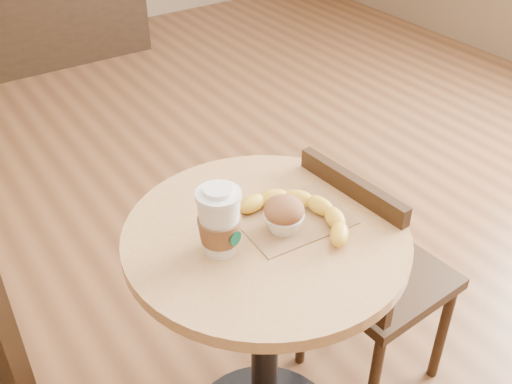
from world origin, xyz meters
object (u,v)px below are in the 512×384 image
(coffee_cup, at_px, (219,223))
(banana, at_px, (300,216))
(chair_right, at_px, (367,273))
(cafe_table, at_px, (265,309))
(muffin, at_px, (284,215))

(coffee_cup, bearing_deg, banana, -20.98)
(coffee_cup, bearing_deg, chair_right, -12.92)
(coffee_cup, distance_m, banana, 0.20)
(cafe_table, relative_size, muffin, 8.31)
(banana, bearing_deg, cafe_table, 142.58)
(muffin, relative_size, banana, 0.34)
(chair_right, relative_size, muffin, 8.85)
(muffin, xyz_separation_m, banana, (0.04, -0.00, -0.02))
(cafe_table, distance_m, chair_right, 0.36)
(coffee_cup, relative_size, banana, 0.58)
(coffee_cup, bearing_deg, muffin, -21.82)
(cafe_table, relative_size, coffee_cup, 4.81)
(coffee_cup, xyz_separation_m, muffin, (0.15, -0.02, -0.03))
(coffee_cup, xyz_separation_m, banana, (0.19, -0.02, -0.05))
(chair_right, distance_m, coffee_cup, 0.60)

